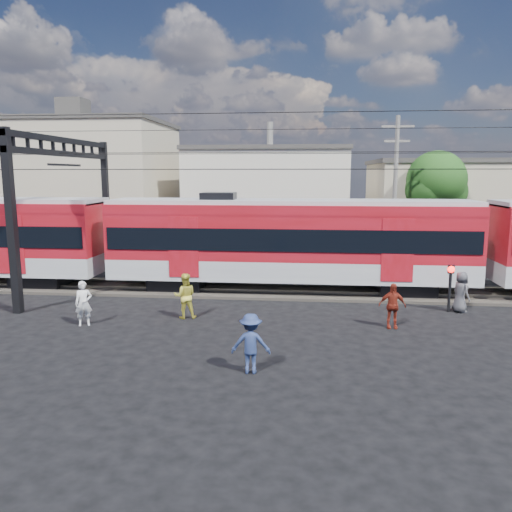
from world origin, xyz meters
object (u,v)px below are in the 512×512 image
object	(u,v)px
pedestrian_c	(251,343)
crossing_signal	(450,279)
pedestrian_a	(84,303)
commuter_train	(294,240)

from	to	relation	value
pedestrian_c	crossing_signal	distance (m)	9.73
pedestrian_a	crossing_signal	bearing A→B (deg)	-12.12
pedestrian_a	crossing_signal	size ratio (longest dim) A/B	0.86
pedestrian_c	crossing_signal	world-z (taller)	crossing_signal
pedestrian_a	pedestrian_c	bearing A→B (deg)	-55.11
commuter_train	crossing_signal	size ratio (longest dim) A/B	27.13
commuter_train	pedestrian_a	bearing A→B (deg)	-141.45
pedestrian_a	pedestrian_c	world-z (taller)	pedestrian_c
commuter_train	pedestrian_a	xyz separation A→B (m)	(-7.26, -5.78, -1.61)
pedestrian_a	pedestrian_c	distance (m)	7.32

